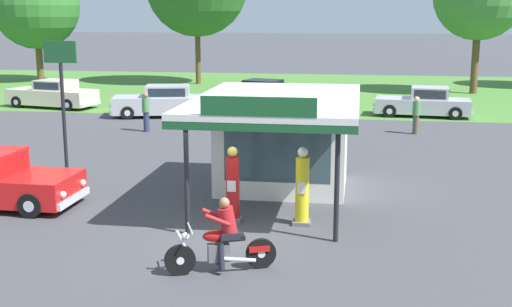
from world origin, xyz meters
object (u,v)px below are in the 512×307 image
(gas_pump_nearside, at_px, (233,187))
(gas_pump_offside, at_px, (302,189))
(roadside_pole_sign, at_px, (62,83))
(motorcycle_with_rider, at_px, (223,241))
(parked_car_back_row_left, at_px, (267,94))
(parked_car_back_row_centre, at_px, (52,95))
(parked_car_back_row_far_left, at_px, (164,102))
(bystander_leaning_by_kiosk, at_px, (146,111))
(bystander_admiring_sedan, at_px, (416,114))
(parked_car_back_row_centre_left, at_px, (424,103))

(gas_pump_nearside, height_order, gas_pump_offside, gas_pump_offside)
(roadside_pole_sign, bearing_deg, motorcycle_with_rider, -48.08)
(parked_car_back_row_left, bearing_deg, parked_car_back_row_centre, -168.80)
(parked_car_back_row_centre, relative_size, roadside_pole_sign, 1.24)
(gas_pump_offside, relative_size, parked_car_back_row_far_left, 0.36)
(parked_car_back_row_left, xyz_separation_m, bystander_leaning_by_kiosk, (-4.19, -8.90, 0.25))
(gas_pump_offside, relative_size, parked_car_back_row_centre, 0.37)
(parked_car_back_row_centre, xyz_separation_m, bystander_admiring_sedan, (19.40, -5.35, 0.17))
(motorcycle_with_rider, relative_size, parked_car_back_row_centre_left, 0.44)
(parked_car_back_row_far_left, relative_size, parked_car_back_row_left, 1.04)
(parked_car_back_row_far_left, bearing_deg, roadside_pole_sign, -88.66)
(gas_pump_offside, distance_m, bystander_admiring_sedan, 13.97)
(parked_car_back_row_centre_left, xyz_separation_m, bystander_admiring_sedan, (-0.79, -5.22, 0.19))
(parked_car_back_row_far_left, bearing_deg, motorcycle_with_rider, -70.23)
(bystander_leaning_by_kiosk, bearing_deg, parked_car_back_row_centre_left, 27.02)
(parked_car_back_row_centre_left, relative_size, bystander_leaning_by_kiosk, 2.87)
(gas_pump_offside, distance_m, parked_car_back_row_centre, 24.42)
(motorcycle_with_rider, height_order, parked_car_back_row_far_left, parked_car_back_row_far_left)
(parked_car_back_row_left, distance_m, bystander_leaning_by_kiosk, 9.84)
(motorcycle_with_rider, xyz_separation_m, parked_car_back_row_centre, (-14.26, 22.14, 0.05))
(parked_car_back_row_left, distance_m, bystander_admiring_sedan, 10.84)
(parked_car_back_row_left, height_order, bystander_admiring_sedan, bystander_admiring_sedan)
(motorcycle_with_rider, relative_size, roadside_pole_sign, 0.51)
(parked_car_back_row_centre, bearing_deg, parked_car_back_row_left, 11.20)
(gas_pump_nearside, height_order, motorcycle_with_rider, gas_pump_nearside)
(gas_pump_nearside, distance_m, parked_car_back_row_centre_left, 19.72)
(parked_car_back_row_left, height_order, roadside_pole_sign, roadside_pole_sign)
(gas_pump_offside, xyz_separation_m, bystander_leaning_by_kiosk, (-8.03, 12.22, 0.02))
(parked_car_back_row_centre, xyz_separation_m, parked_car_back_row_centre_left, (20.20, -0.13, -0.03))
(motorcycle_with_rider, height_order, parked_car_back_row_left, motorcycle_with_rider)
(parked_car_back_row_centre_left, bearing_deg, parked_car_back_row_left, 163.76)
(bystander_admiring_sedan, bearing_deg, roadside_pole_sign, -142.84)
(gas_pump_nearside, distance_m, bystander_leaning_by_kiosk, 13.73)
(parked_car_back_row_centre_left, bearing_deg, roadside_pole_sign, -131.82)
(motorcycle_with_rider, relative_size, parked_car_back_row_far_left, 0.40)
(gas_pump_nearside, xyz_separation_m, gas_pump_offside, (1.77, 0.00, 0.02))
(bystander_admiring_sedan, bearing_deg, gas_pump_offside, -105.82)
(gas_pump_offside, bearing_deg, bystander_leaning_by_kiosk, 123.31)
(parked_car_back_row_centre_left, height_order, bystander_admiring_sedan, bystander_admiring_sedan)
(parked_car_back_row_centre_left, height_order, roadside_pole_sign, roadside_pole_sign)
(gas_pump_nearside, bearing_deg, parked_car_back_row_left, 95.61)
(parked_car_back_row_centre, relative_size, parked_car_back_row_centre_left, 1.07)
(gas_pump_offside, relative_size, bystander_leaning_by_kiosk, 1.14)
(gas_pump_nearside, relative_size, motorcycle_with_rider, 0.89)
(motorcycle_with_rider, bearing_deg, gas_pump_offside, 68.25)
(bystander_admiring_sedan, xyz_separation_m, roadside_pole_sign, (-12.03, -9.12, 2.12))
(roadside_pole_sign, bearing_deg, parked_car_back_row_left, 75.37)
(motorcycle_with_rider, distance_m, bystander_admiring_sedan, 17.57)
(gas_pump_offside, xyz_separation_m, parked_car_back_row_far_left, (-8.52, 16.62, -0.19))
(parked_car_back_row_far_left, xyz_separation_m, roadside_pole_sign, (0.29, -12.29, 2.27))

